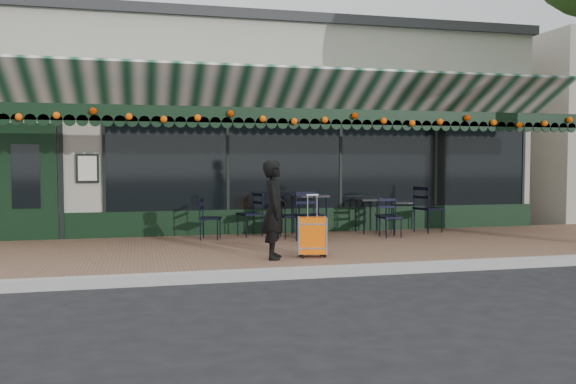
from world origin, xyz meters
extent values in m
plane|color=black|center=(0.00, 0.00, 0.00)|extent=(80.00, 80.00, 0.00)
cube|color=brown|center=(0.00, 2.00, 0.07)|extent=(18.00, 4.00, 0.15)
cube|color=#9E9E99|center=(0.00, -0.08, 0.07)|extent=(18.00, 0.16, 0.15)
cube|color=#A8A191|center=(0.00, 8.00, 2.25)|extent=(12.00, 8.00, 4.50)
cube|color=black|center=(1.20, 3.98, 1.65)|extent=(9.20, 0.04, 2.00)
cube|color=black|center=(-4.80, 3.98, 1.25)|extent=(1.10, 0.07, 2.20)
cube|color=silver|center=(-3.70, 3.94, 1.50)|extent=(0.42, 0.04, 0.55)
cube|color=black|center=(0.00, 2.52, 2.46)|extent=(12.00, 0.03, 0.28)
cylinder|color=orange|center=(0.00, 2.46, 2.44)|extent=(11.60, 0.12, 0.12)
imported|color=black|center=(-0.76, 0.74, 0.90)|extent=(0.48, 0.62, 1.50)
cube|color=#FF6008|center=(-0.15, 0.77, 0.49)|extent=(0.46, 0.32, 0.57)
cube|color=black|center=(-0.15, 0.77, 0.18)|extent=(0.46, 0.32, 0.06)
cube|color=silver|center=(-0.15, 0.77, 0.95)|extent=(0.19, 0.07, 0.35)
cube|color=black|center=(1.92, 3.55, 0.84)|extent=(0.58, 0.58, 0.04)
cylinder|color=black|center=(1.68, 3.31, 0.49)|extent=(0.03, 0.03, 0.67)
cylinder|color=black|center=(2.16, 3.31, 0.49)|extent=(0.03, 0.03, 0.67)
cylinder|color=black|center=(1.68, 3.79, 0.49)|extent=(0.03, 0.03, 0.67)
cylinder|color=black|center=(2.16, 3.79, 0.49)|extent=(0.03, 0.03, 0.67)
cube|color=black|center=(0.55, 3.40, 0.95)|extent=(0.66, 0.66, 0.04)
cylinder|color=black|center=(0.27, 3.12, 0.54)|extent=(0.03, 0.03, 0.78)
cylinder|color=black|center=(0.82, 3.12, 0.54)|extent=(0.03, 0.03, 0.78)
cylinder|color=black|center=(0.27, 3.68, 0.54)|extent=(0.03, 0.03, 0.78)
cylinder|color=black|center=(0.82, 3.68, 0.54)|extent=(0.03, 0.03, 0.78)
camera|label=1|loc=(-2.76, -8.27, 1.66)|focal=38.00mm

